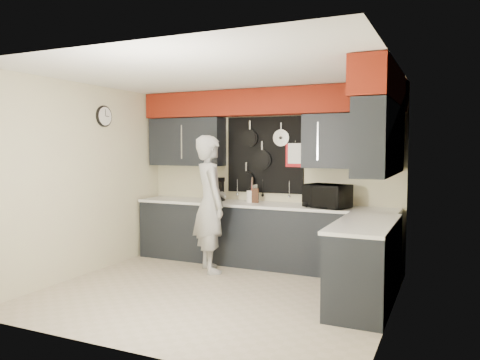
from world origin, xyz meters
The scene contains 10 objects.
ground centered at (0.00, 0.00, 0.00)m, with size 4.00×4.00×0.00m, color #B8A88F.
back_wall_assembly centered at (0.01, 1.60, 2.01)m, with size 4.00×0.36×2.60m.
right_wall_assembly centered at (1.85, 0.26, 1.94)m, with size 0.36×3.50×2.60m.
left_wall_assembly centered at (-1.99, 0.02, 1.33)m, with size 0.05×3.50×2.60m.
base_cabinets centered at (0.49, 1.13, 0.46)m, with size 3.95×2.20×0.92m.
microwave centered at (1.00, 1.36, 1.08)m, with size 0.58×0.39×0.32m, color black.
knife_block centered at (-0.11, 1.49, 1.03)m, with size 0.10×0.10×0.21m, color #331810.
utensil_crock centered at (-0.19, 1.53, 1.01)m, with size 0.13×0.13×0.17m, color white.
coffee_maker centered at (-0.74, 1.45, 1.11)m, with size 0.23×0.27×0.36m.
person centered at (-0.52, 0.86, 0.95)m, with size 0.70×0.46×1.90m, color #BAB9B7.
Camera 1 is at (2.55, -4.87, 1.74)m, focal length 35.00 mm.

